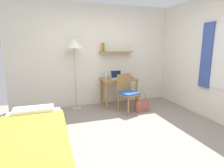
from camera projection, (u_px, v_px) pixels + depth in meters
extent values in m
plane|color=gray|center=(128.00, 137.00, 3.26)|extent=(5.28, 5.28, 0.00)
cube|color=silver|center=(98.00, 56.00, 4.87)|extent=(4.40, 0.05, 2.60)
cube|color=#9E703D|center=(116.00, 52.00, 4.87)|extent=(0.89, 0.22, 0.02)
cube|color=orange|center=(102.00, 47.00, 4.76)|extent=(0.02, 0.13, 0.22)
cube|color=#4CA856|center=(104.00, 47.00, 4.78)|extent=(0.03, 0.12, 0.21)
cube|color=silver|center=(224.00, 59.00, 3.62)|extent=(0.05, 4.40, 2.60)
cube|color=#384C93|center=(206.00, 56.00, 3.95)|extent=(0.03, 0.28, 1.37)
cube|color=#9E703D|center=(32.00, 155.00, 2.48)|extent=(0.91, 2.01, 0.28)
cube|color=silver|center=(30.00, 140.00, 2.43)|extent=(0.88, 1.95, 0.16)
cube|color=gold|center=(29.00, 137.00, 2.30)|extent=(0.93, 1.65, 0.04)
cube|color=white|center=(34.00, 111.00, 3.13)|extent=(0.64, 0.28, 0.10)
cube|color=#9E703D|center=(119.00, 79.00, 4.84)|extent=(0.90, 0.58, 0.03)
cylinder|color=#9E703D|center=(107.00, 96.00, 4.56)|extent=(0.06, 0.06, 0.69)
cylinder|color=#9E703D|center=(136.00, 93.00, 4.81)|extent=(0.06, 0.06, 0.69)
cylinder|color=#9E703D|center=(101.00, 92.00, 5.01)|extent=(0.06, 0.06, 0.69)
cylinder|color=#9E703D|center=(129.00, 89.00, 5.26)|extent=(0.06, 0.06, 0.69)
cube|color=#9E703D|center=(129.00, 94.00, 4.38)|extent=(0.54, 0.53, 0.03)
cube|color=blue|center=(129.00, 93.00, 4.37)|extent=(0.49, 0.49, 0.04)
cube|color=#9E703D|center=(124.00, 82.00, 4.47)|extent=(0.39, 0.17, 0.41)
cylinder|color=#9E703D|center=(128.00, 107.00, 4.18)|extent=(0.04, 0.04, 0.43)
cylinder|color=#9E703D|center=(139.00, 104.00, 4.40)|extent=(0.04, 0.04, 0.43)
cylinder|color=#9E703D|center=(118.00, 103.00, 4.45)|extent=(0.04, 0.04, 0.43)
cylinder|color=#9E703D|center=(129.00, 100.00, 4.66)|extent=(0.04, 0.04, 0.43)
cylinder|color=#B2A893|center=(77.00, 108.00, 4.67)|extent=(0.24, 0.24, 0.02)
cylinder|color=#B2A893|center=(75.00, 79.00, 4.52)|extent=(0.03, 0.03, 1.48)
cone|color=silver|center=(74.00, 43.00, 4.34)|extent=(0.41, 0.41, 0.22)
cube|color=#B7BABF|center=(117.00, 79.00, 4.79)|extent=(0.30, 0.23, 0.01)
cube|color=#B7BABF|center=(116.00, 74.00, 4.84)|extent=(0.30, 0.08, 0.21)
cube|color=black|center=(116.00, 74.00, 4.84)|extent=(0.27, 0.07, 0.18)
cylinder|color=silver|center=(106.00, 75.00, 4.76)|extent=(0.06, 0.06, 0.23)
cube|color=#3384C6|center=(129.00, 77.00, 4.95)|extent=(0.18, 0.22, 0.03)
cube|color=orange|center=(129.00, 76.00, 4.94)|extent=(0.18, 0.24, 0.03)
cube|color=#99564C|center=(142.00, 106.00, 4.48)|extent=(0.33, 0.13, 0.28)
torus|color=#99564C|center=(142.00, 98.00, 4.45)|extent=(0.23, 0.02, 0.23)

